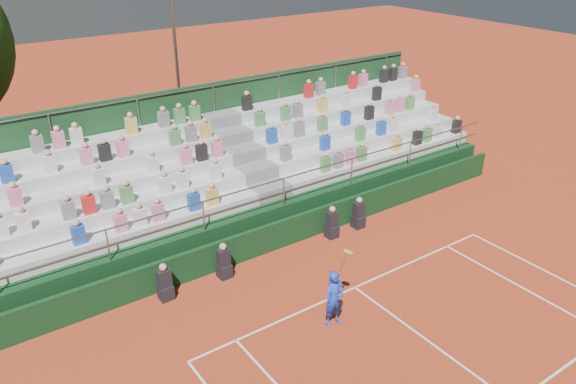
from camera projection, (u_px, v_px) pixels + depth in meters
ground at (355, 288)px, 16.81m from camera, size 90.00×90.00×0.00m
courtside_wall at (293, 230)px, 18.95m from camera, size 20.00×0.15×1.00m
line_officials at (277, 245)px, 18.13m from camera, size 7.79×0.40×1.19m
grandstand at (243, 181)px, 21.09m from camera, size 20.00×5.20×4.40m
tennis_player at (335, 298)px, 14.97m from camera, size 0.84×0.41×2.22m
floodlight_mast at (176, 57)px, 25.33m from camera, size 0.60×0.25×7.40m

